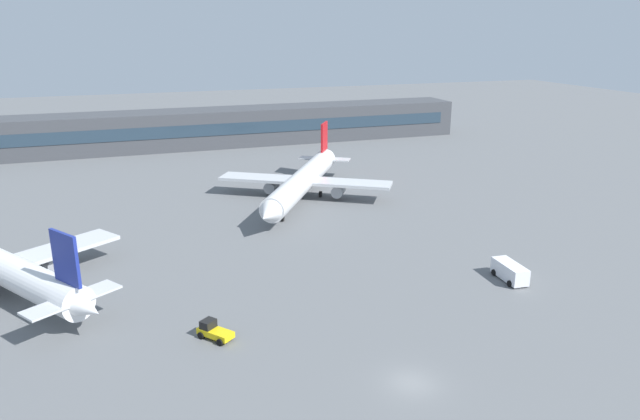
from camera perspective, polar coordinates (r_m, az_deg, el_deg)
The scene contains 5 objects.
ground_plane at distance 86.66m, azimuth -3.60°, elevation -2.27°, with size 400.00×400.00×0.00m, color slate.
terminal_building at distance 151.79m, azimuth -10.87°, elevation 7.70°, with size 132.01×12.13×9.00m.
airplane_mid at distance 102.63m, azimuth -1.67°, elevation 2.79°, with size 28.09×38.43×10.77m.
baggage_tug_yellow at distance 59.41m, azimuth -10.13°, elevation -11.29°, with size 3.41×3.75×1.75m.
service_van_white at distance 74.26m, azimuth 17.68°, elevation -5.60°, with size 2.59×5.32×2.08m.
Camera 1 is at (-21.77, -38.74, 28.93)m, focal length 33.47 mm.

